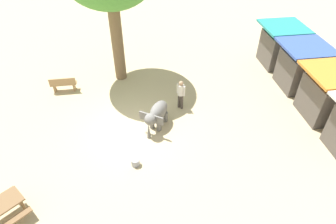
# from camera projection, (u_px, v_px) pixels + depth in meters

# --- Properties ---
(ground_plane) EXTENTS (60.00, 60.00, 0.00)m
(ground_plane) POSITION_uv_depth(u_px,v_px,m) (136.00, 129.00, 13.86)
(ground_plane) COLOR tan
(elephant) EXTENTS (1.69, 1.56, 1.23)m
(elephant) POSITION_uv_depth(u_px,v_px,m) (157.00, 114.00, 13.53)
(elephant) COLOR slate
(elephant) RESTS_ON ground_plane
(person_handler) EXTENTS (0.40, 0.37, 1.62)m
(person_handler) POSITION_uv_depth(u_px,v_px,m) (181.00, 93.00, 14.57)
(person_handler) COLOR #3F3833
(person_handler) RESTS_ON ground_plane
(wooden_bench) EXTENTS (0.40, 1.40, 0.88)m
(wooden_bench) POSITION_uv_depth(u_px,v_px,m) (63.00, 84.00, 16.03)
(wooden_bench) COLOR #9E7A51
(wooden_bench) RESTS_ON ground_plane
(picnic_table_near) EXTENTS (2.09, 2.10, 0.78)m
(picnic_table_near) POSITION_uv_depth(u_px,v_px,m) (0.00, 209.00, 9.91)
(picnic_table_near) COLOR brown
(picnic_table_near) RESTS_ON ground_plane
(market_stall_teal) EXTENTS (2.50, 2.50, 2.52)m
(market_stall_teal) POSITION_uv_depth(u_px,v_px,m) (279.00, 47.00, 17.98)
(market_stall_teal) COLOR #59514C
(market_stall_teal) RESTS_ON ground_plane
(market_stall_blue) EXTENTS (2.50, 2.50, 2.52)m
(market_stall_blue) POSITION_uv_depth(u_px,v_px,m) (300.00, 69.00, 15.99)
(market_stall_blue) COLOR #59514C
(market_stall_blue) RESTS_ON ground_plane
(market_stall_orange) EXTENTS (2.50, 2.50, 2.52)m
(market_stall_orange) POSITION_uv_depth(u_px,v_px,m) (326.00, 96.00, 14.00)
(market_stall_orange) COLOR #59514C
(market_stall_orange) RESTS_ON ground_plane
(feed_bucket) EXTENTS (0.36, 0.36, 0.32)m
(feed_bucket) POSITION_uv_depth(u_px,v_px,m) (135.00, 162.00, 12.08)
(feed_bucket) COLOR gray
(feed_bucket) RESTS_ON ground_plane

